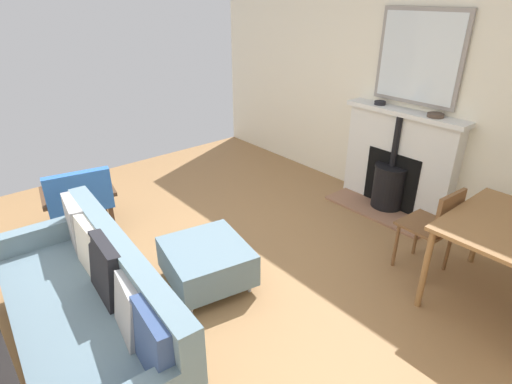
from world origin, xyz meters
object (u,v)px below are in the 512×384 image
object	(u,v)px
armchair_accent	(79,197)
dining_chair_near_fireplace	(436,224)
fireplace	(396,167)
ottoman	(207,261)
mantel_bowl_near	(380,103)
sofa	(92,310)
mantel_bowl_far	(436,115)

from	to	relation	value
armchair_accent	dining_chair_near_fireplace	distance (m)	3.38
fireplace	ottoman	world-z (taller)	fireplace
mantel_bowl_near	ottoman	distance (m)	2.65
fireplace	sofa	bearing A→B (deg)	-0.98
fireplace	sofa	size ratio (longest dim) A/B	0.67
sofa	armchair_accent	distance (m)	1.69
dining_chair_near_fireplace	fireplace	bearing A→B (deg)	-132.31
mantel_bowl_far	armchair_accent	bearing A→B (deg)	-33.92
sofa	ottoman	bearing A→B (deg)	-172.43
ottoman	mantel_bowl_far	bearing A→B (deg)	168.00
armchair_accent	fireplace	bearing A→B (deg)	150.59
fireplace	dining_chair_near_fireplace	distance (m)	1.28
mantel_bowl_far	ottoman	size ratio (longest dim) A/B	0.20
mantel_bowl_near	ottoman	bearing A→B (deg)	3.09
fireplace	mantel_bowl_far	distance (m)	0.75
fireplace	ottoman	bearing A→B (deg)	-4.47
dining_chair_near_fireplace	mantel_bowl_far	bearing A→B (deg)	-144.98
fireplace	sofa	distance (m)	3.47
mantel_bowl_far	sofa	distance (m)	3.59
sofa	ottoman	xyz separation A→B (m)	(-1.00, -0.13, -0.14)
fireplace	sofa	world-z (taller)	fireplace
sofa	dining_chair_near_fireplace	size ratio (longest dim) A/B	2.48
mantel_bowl_far	dining_chair_near_fireplace	distance (m)	1.26
mantel_bowl_near	mantel_bowl_far	size ratio (longest dim) A/B	0.77
mantel_bowl_far	ottoman	xyz separation A→B (m)	(2.48, -0.53, -0.94)
fireplace	dining_chair_near_fireplace	world-z (taller)	fireplace
fireplace	dining_chair_near_fireplace	xyz separation A→B (m)	(0.86, 0.94, 0.00)
mantel_bowl_near	dining_chair_near_fireplace	world-z (taller)	mantel_bowl_near
sofa	ottoman	size ratio (longest dim) A/B	2.54
fireplace	mantel_bowl_near	world-z (taller)	mantel_bowl_near
mantel_bowl_near	fireplace	bearing A→B (deg)	87.86
ottoman	armchair_accent	world-z (taller)	armchair_accent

